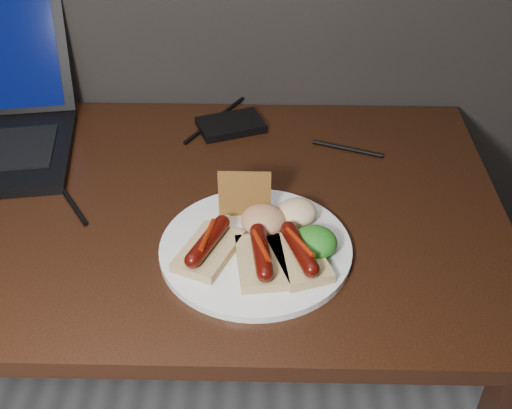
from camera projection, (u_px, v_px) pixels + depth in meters
The scene contains 11 objects.
desk at pixel (105, 240), 1.17m from camera, with size 1.40×0.70×0.75m.
hard_drive at pixel (231, 125), 1.30m from camera, with size 0.13×0.09×0.02m, color black.
desk_cables at pixel (108, 156), 1.22m from camera, with size 1.04×0.45×0.01m.
plate at pixel (256, 248), 1.00m from camera, with size 0.30×0.30×0.01m, color silver.
bread_sausage_left at pixel (208, 247), 0.97m from camera, with size 0.11×0.13×0.04m.
bread_sausage_center at pixel (261, 258), 0.95m from camera, with size 0.08×0.12×0.04m.
bread_sausage_right at pixel (299, 254), 0.96m from camera, with size 0.10×0.13×0.04m.
crispbread at pixel (245, 194), 1.04m from camera, with size 0.09×0.01×0.09m, color #A06A2B.
salad_greens at pixel (315, 242), 0.98m from camera, with size 0.07×0.07×0.04m, color #125D14.
salsa_mound at pixel (263, 220), 1.02m from camera, with size 0.07×0.07×0.04m, color #A92B10.
coleslaw_mound at pixel (297, 212), 1.04m from camera, with size 0.06×0.06×0.04m, color beige.
Camera 1 is at (0.29, 0.50, 1.42)m, focal length 45.00 mm.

